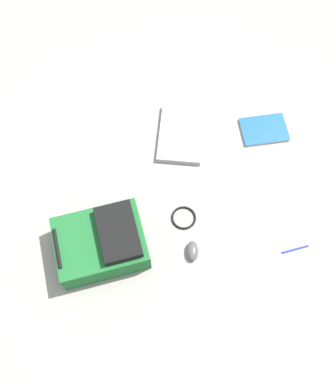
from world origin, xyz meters
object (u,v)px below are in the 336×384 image
(computer_mouse, at_px, (192,251))
(cable_coil, at_px, (184,218))
(laptop, at_px, (181,134))
(pen_black, at_px, (295,249))
(book_comic, at_px, (264,130))
(backpack, at_px, (102,242))

(computer_mouse, height_order, cable_coil, computer_mouse)
(laptop, height_order, cable_coil, laptop)
(laptop, xyz_separation_m, pen_black, (-0.72, -0.47, -0.01))
(computer_mouse, xyz_separation_m, pen_black, (-0.05, -0.51, -0.02))
(book_comic, xyz_separation_m, pen_black, (-0.70, -0.00, -0.00))
(cable_coil, height_order, pen_black, cable_coil)
(backpack, xyz_separation_m, cable_coil, (0.11, -0.41, -0.08))
(laptop, height_order, pen_black, laptop)
(book_comic, distance_m, cable_coil, 0.70)
(book_comic, bearing_deg, cable_coil, 131.94)
(backpack, height_order, cable_coil, backpack)
(laptop, bearing_deg, computer_mouse, 177.00)
(cable_coil, xyz_separation_m, pen_black, (-0.23, -0.52, -0.00))
(backpack, distance_m, cable_coil, 0.43)
(book_comic, bearing_deg, backpack, 121.65)
(backpack, distance_m, computer_mouse, 0.44)
(book_comic, bearing_deg, laptop, 87.20)
(computer_mouse, bearing_deg, laptop, 94.40)
(book_comic, xyz_separation_m, cable_coil, (-0.47, 0.52, -0.00))
(laptop, distance_m, book_comic, 0.47)
(pen_black, bearing_deg, backpack, 82.25)
(book_comic, xyz_separation_m, computer_mouse, (-0.65, 0.50, 0.01))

